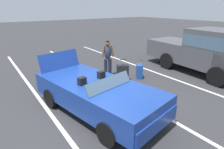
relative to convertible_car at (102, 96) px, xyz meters
name	(u,v)px	position (x,y,z in m)	size (l,w,h in m)	color
ground_plane	(98,111)	(-0.19, -0.04, -0.59)	(80.00, 80.00, 0.00)	#333335
lot_line_near	(58,125)	(-0.19, -1.27, -0.59)	(18.00, 0.12, 0.01)	silver
lot_line_mid	(134,99)	(-0.19, 1.43, -0.59)	(18.00, 0.12, 0.01)	silver
lot_line_far	(181,82)	(-0.19, 4.13, -0.59)	(18.00, 0.12, 0.01)	silver
convertible_car	(102,96)	(0.00, 0.00, 0.00)	(4.39, 2.50, 1.53)	navy
suitcase_large_black	(123,73)	(-1.67, 2.09, -0.22)	(0.48, 0.56, 1.01)	black
suitcase_medium_bright	(139,71)	(-1.57, 2.96, -0.28)	(0.47, 0.42, 0.83)	#1E479E
traveler_person	(108,57)	(-2.53, 1.92, 0.34)	(0.29, 0.61, 1.65)	#1E2338
parked_pickup_truck_near	(205,50)	(-0.37, 5.91, 0.51)	(5.12, 2.33, 2.10)	#4C4C51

